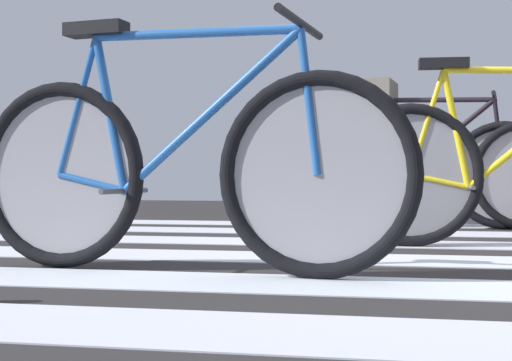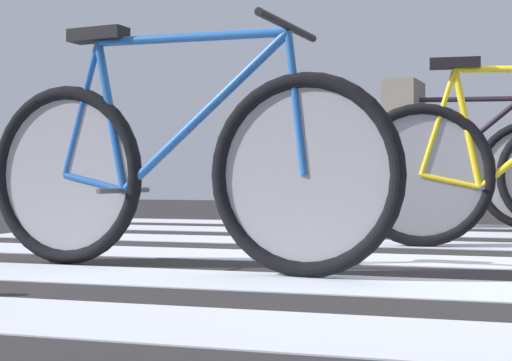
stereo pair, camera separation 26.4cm
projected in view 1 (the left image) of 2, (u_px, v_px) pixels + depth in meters
name	position (u px, v px, depth m)	size (l,w,h in m)	color
ground	(435.00, 260.00, 3.28)	(18.00, 14.00, 0.02)	#292727
crosswalk_markings	(442.00, 252.00, 3.49)	(5.39, 4.24, 0.00)	silver
bicycle_1_of_4	(180.00, 167.00, 2.74)	(1.73, 0.52, 0.93)	black
bicycle_4_of_4	(424.00, 171.00, 5.15)	(1.73, 0.52, 0.93)	black
cyclist_4_of_4	(379.00, 133.00, 5.24)	(0.36, 0.43, 1.01)	beige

